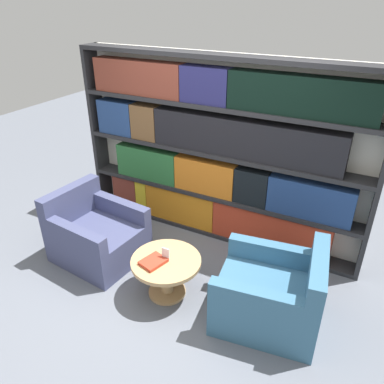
% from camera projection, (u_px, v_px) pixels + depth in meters
% --- Properties ---
extents(ground_plane, '(14.00, 14.00, 0.00)m').
position_uv_depth(ground_plane, '(161.00, 295.00, 3.89)').
color(ground_plane, slate).
extents(bookshelf, '(3.58, 0.30, 2.22)m').
position_uv_depth(bookshelf, '(217.00, 154.00, 4.43)').
color(bookshelf, silver).
rests_on(bookshelf, ground_plane).
extents(armchair_left, '(1.01, 0.90, 0.82)m').
position_uv_depth(armchair_left, '(96.00, 236.00, 4.35)').
color(armchair_left, '#42476B').
rests_on(armchair_left, ground_plane).
extents(armchair_right, '(1.04, 0.93, 0.82)m').
position_uv_depth(armchair_right, '(271.00, 296.00, 3.49)').
color(armchair_right, '#386684').
rests_on(armchair_right, ground_plane).
extents(coffee_table, '(0.71, 0.71, 0.43)m').
position_uv_depth(coffee_table, '(166.00, 269.00, 3.78)').
color(coffee_table, tan).
rests_on(coffee_table, ground_plane).
extents(table_sign, '(0.08, 0.06, 0.14)m').
position_uv_depth(table_sign, '(166.00, 255.00, 3.70)').
color(table_sign, black).
rests_on(table_sign, coffee_table).
extents(stray_book, '(0.25, 0.28, 0.03)m').
position_uv_depth(stray_book, '(153.00, 262.00, 3.67)').
color(stray_book, '#B73823').
rests_on(stray_book, coffee_table).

